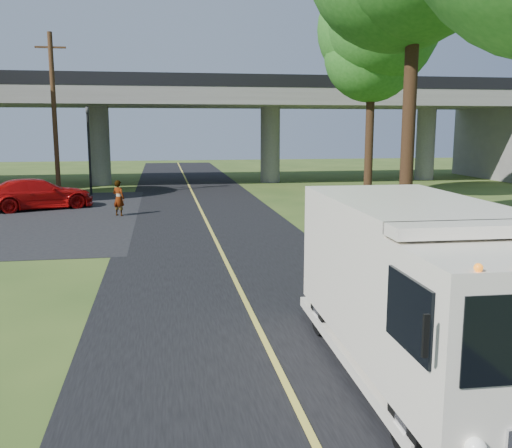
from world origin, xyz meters
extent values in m
plane|color=#324D1B|center=(0.00, 0.00, 0.00)|extent=(120.00, 120.00, 0.00)
cube|color=black|center=(0.00, 10.00, 0.01)|extent=(7.00, 90.00, 0.02)
cube|color=gold|center=(0.00, 10.00, 0.03)|extent=(0.12, 90.00, 0.01)
cube|color=slate|center=(0.00, 32.00, 6.00)|extent=(50.00, 9.00, 1.20)
cube|color=black|center=(0.00, 27.60, 6.90)|extent=(50.00, 0.25, 0.80)
cube|color=black|center=(0.00, 36.40, 6.90)|extent=(50.00, 0.25, 0.80)
cube|color=slate|center=(25.00, 32.00, 3.00)|extent=(4.00, 10.00, 6.00)
cylinder|color=slate|center=(-6.00, 32.00, 2.70)|extent=(1.40, 1.40, 5.40)
cylinder|color=slate|center=(6.00, 32.00, 2.70)|extent=(1.40, 1.40, 5.40)
cylinder|color=slate|center=(18.00, 32.00, 2.70)|extent=(1.40, 1.40, 5.40)
cylinder|color=black|center=(-6.00, 26.00, 2.60)|extent=(0.14, 0.14, 5.20)
imported|color=black|center=(-6.00, 26.00, 4.60)|extent=(0.18, 0.22, 1.10)
cylinder|color=#472D19|center=(-7.50, 24.00, 4.50)|extent=(0.26, 0.26, 9.00)
cube|color=#472D19|center=(-7.50, 24.00, 8.20)|extent=(1.60, 0.10, 0.10)
cylinder|color=#382314|center=(6.20, 9.00, 3.85)|extent=(0.44, 0.44, 7.70)
cylinder|color=#382314|center=(9.00, 20.00, 3.32)|extent=(0.44, 0.44, 6.65)
sphere|color=#216119|center=(9.00, 20.00, 8.20)|extent=(5.58, 5.58, 5.58)
sphere|color=#216119|center=(9.50, 19.60, 8.50)|extent=(4.96, 4.96, 4.96)
cube|color=silver|center=(2.22, 0.16, 1.71)|extent=(2.55, 4.54, 2.29)
cube|color=silver|center=(2.15, -3.00, 1.61)|extent=(2.49, 1.89, 2.09)
cube|color=silver|center=(2.21, -0.25, 0.31)|extent=(2.58, 5.97, 0.18)
cylinder|color=black|center=(1.11, -2.77, 0.46)|extent=(0.31, 0.92, 0.92)
cylinder|color=black|center=(1.21, 1.51, 0.46)|extent=(0.31, 0.92, 0.92)
cylinder|color=black|center=(3.29, 1.46, 0.46)|extent=(0.31, 0.92, 0.92)
imported|color=#A90A0A|center=(-7.87, 20.41, 0.76)|extent=(5.63, 3.91, 1.51)
imported|color=gray|center=(-3.80, 17.53, 0.82)|extent=(0.72, 0.67, 1.65)
camera|label=1|loc=(-1.87, -8.89, 4.08)|focal=40.00mm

